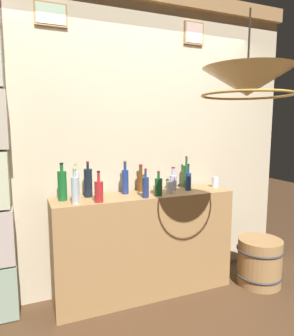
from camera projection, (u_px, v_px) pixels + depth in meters
The scene contains 19 objects.
panelled_rear_partition at pixel (135, 134), 2.96m from camera, with size 3.39×0.15×2.86m.
bar_shelf_unit at pixel (145, 245), 2.87m from camera, with size 1.68×0.38×0.97m, color #9E7547.
liquor_bottle_amaro at pixel (76, 184), 2.67m from camera, with size 0.06×0.06×0.30m.
liquor_bottle_sherry at pixel (99, 191), 2.50m from camera, with size 0.07×0.07×0.26m.
liquor_bottle_rum at pixel (188, 181), 2.97m from camera, with size 0.06×0.06×0.26m.
liquor_bottle_brandy at pixel (88, 183), 2.68m from camera, with size 0.07×0.07×0.32m.
liquor_bottle_whiskey at pixel (146, 187), 2.66m from camera, with size 0.06×0.06×0.26m.
liquor_bottle_vermouth at pixel (173, 181), 3.00m from camera, with size 0.07×0.07×0.23m.
liquor_bottle_vodka at pixel (159, 186), 2.74m from camera, with size 0.07×0.07×0.22m.
liquor_bottle_scotch at pixel (62, 185), 2.55m from camera, with size 0.07×0.07×0.32m.
liquor_bottle_mezcal at pixel (141, 181), 2.93m from camera, with size 0.07×0.07×0.26m.
liquor_bottle_bourbon at pixel (75, 190), 2.44m from camera, with size 0.06×0.06×0.29m.
liquor_bottle_tequila at pixel (125, 181), 2.81m from camera, with size 0.06×0.06×0.31m.
liquor_bottle_port at pixel (186, 176), 3.10m from camera, with size 0.06×0.06×0.32m.
glass_tumbler_rocks at pixel (157, 188), 2.90m from camera, with size 0.07×0.07×0.08m.
glass_tumbler_highball at pixel (169, 187), 2.85m from camera, with size 0.07×0.07×0.11m.
glass_tumbler_shot at pixel (215, 182), 3.12m from camera, with size 0.06×0.06×0.10m.
pendant_lamp at pixel (247, 83), 1.87m from camera, with size 0.56×0.56×0.52m.
wooden_barrel at pixel (259, 261), 3.08m from camera, with size 0.46×0.46×0.46m.
Camera 1 is at (-1.03, -1.70, 1.59)m, focal length 32.65 mm.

